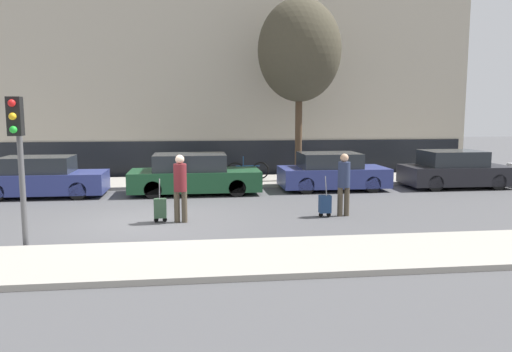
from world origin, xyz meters
name	(u,v)px	position (x,y,z in m)	size (l,w,h in m)	color
ground_plane	(152,222)	(0.00, 0.00, 0.00)	(80.00, 80.00, 0.00)	#4C4C4F
sidewalk_near	(137,261)	(0.00, -3.75, 0.06)	(28.00, 2.50, 0.12)	#A39E93
sidewalk_far	(166,182)	(0.00, 7.00, 0.06)	(28.00, 3.00, 0.12)	#A39E93
building_facade	(167,63)	(0.00, 10.53, 5.15)	(28.00, 2.72, 10.33)	#B7AD99
parked_car_0	(42,178)	(-4.04, 4.46, 0.65)	(4.16, 1.73, 1.39)	navy
parked_car_1	(194,175)	(1.12, 4.48, 0.67)	(4.59, 1.92, 1.43)	#194728
parked_car_2	(332,172)	(6.26, 4.73, 0.65)	(3.96, 1.88, 1.39)	navy
parked_car_3	(454,170)	(11.10, 4.68, 0.66)	(3.99, 1.86, 1.42)	black
pedestrian_left	(180,184)	(0.76, -0.15, 1.03)	(0.35, 0.34, 1.80)	#4C4233
trolley_left	(160,208)	(0.22, -0.05, 0.37)	(0.34, 0.29, 1.17)	#335138
pedestrian_right	(344,181)	(5.28, 0.10, 1.00)	(0.35, 0.34, 1.76)	#4C4233
trolley_right	(325,204)	(4.73, 0.04, 0.36)	(0.34, 0.29, 1.15)	navy
traffic_light	(18,141)	(-2.50, -2.37, 2.32)	(0.28, 0.47, 3.23)	#515154
parked_bicycle	(248,170)	(3.35, 7.07, 0.49)	(1.77, 0.06, 0.96)	black
bare_tree_near_crossing	(299,51)	(5.36, 6.58, 5.30)	(3.31, 3.31, 7.23)	#4C3826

